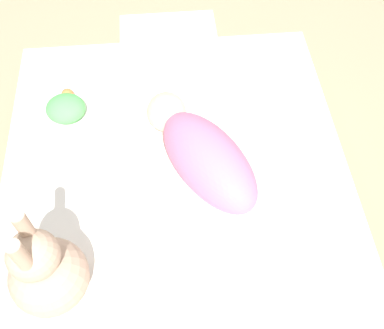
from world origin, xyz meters
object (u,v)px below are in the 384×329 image
bunny_plush (46,272)px  swaddled_baby (202,153)px  pillow (170,55)px  turtle_plush (66,108)px

bunny_plush → swaddled_baby: bearing=-50.2°
swaddled_baby → pillow: 0.44m
swaddled_baby → pillow: swaddled_baby is taller
bunny_plush → turtle_plush: bearing=1.1°
swaddled_baby → bunny_plush: (-0.33, 0.40, 0.04)m
swaddled_baby → bunny_plush: bearing=101.0°
swaddled_baby → turtle_plush: 0.48m
swaddled_baby → pillow: bearing=-20.2°
swaddled_baby → bunny_plush: bunny_plush is taller
pillow → bunny_plush: size_ratio=0.93×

